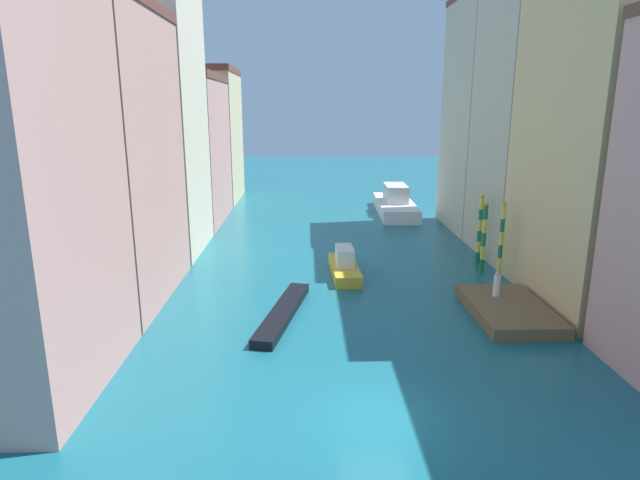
{
  "coord_description": "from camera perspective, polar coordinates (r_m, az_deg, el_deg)",
  "views": [
    {
      "loc": [
        -2.41,
        -16.48,
        10.59
      ],
      "look_at": [
        -1.46,
        19.59,
        1.5
      ],
      "focal_mm": 29.75,
      "sensor_mm": 36.0,
      "label": 1
    }
  ],
  "objects": [
    {
      "name": "mooring_pole_1",
      "position": [
        35.99,
        17.21,
        0.36
      ],
      "size": [
        0.31,
        0.31,
        4.72
      ],
      "color": "#197247",
      "rests_on": "ground"
    },
    {
      "name": "building_right_2",
      "position": [
        40.9,
        22.63,
        11.84
      ],
      "size": [
        7.56,
        8.41,
        19.38
      ],
      "color": "#BCB299",
      "rests_on": "ground"
    },
    {
      "name": "person_on_dock",
      "position": [
        30.2,
        18.49,
        -4.53
      ],
      "size": [
        0.36,
        0.36,
        1.43
      ],
      "color": "white",
      "rests_on": "waterfront_dock"
    },
    {
      "name": "vaporetto_white",
      "position": [
        54.78,
        8.09,
        3.88
      ],
      "size": [
        3.95,
        11.67,
        2.92
      ],
      "color": "white",
      "rests_on": "ground"
    },
    {
      "name": "building_right_3",
      "position": [
        49.04,
        18.49,
        12.58
      ],
      "size": [
        7.56,
        9.17,
        19.69
      ],
      "color": "#BCB299",
      "rests_on": "ground"
    },
    {
      "name": "ground_plane",
      "position": [
        42.4,
        1.8,
        -0.33
      ],
      "size": [
        154.0,
        154.0,
        0.0
      ],
      "primitive_type": "plane",
      "color": "#196070"
    },
    {
      "name": "mooring_pole_0",
      "position": [
        33.99,
        18.89,
        -0.23
      ],
      "size": [
        0.28,
        0.28,
        5.12
      ],
      "color": "#197247",
      "rests_on": "ground"
    },
    {
      "name": "motorboat_0",
      "position": [
        34.3,
        2.66,
        -2.77
      ],
      "size": [
        1.84,
        5.75,
        1.87
      ],
      "color": "gold",
      "rests_on": "ground"
    },
    {
      "name": "building_left_3",
      "position": [
        51.58,
        -14.67,
        9.45
      ],
      "size": [
        7.56,
        12.16,
        13.53
      ],
      "color": "tan",
      "rests_on": "ground"
    },
    {
      "name": "building_left_1",
      "position": [
        31.45,
        -23.34,
        8.25
      ],
      "size": [
        7.56,
        11.05,
        15.94
      ],
      "color": "tan",
      "rests_on": "ground"
    },
    {
      "name": "building_left_4",
      "position": [
        63.15,
        -12.29,
        10.97
      ],
      "size": [
        7.56,
        10.95,
        14.86
      ],
      "color": "beige",
      "rests_on": "ground"
    },
    {
      "name": "waterfront_dock",
      "position": [
        29.51,
        19.6,
        -7.09
      ],
      "size": [
        3.78,
        6.51,
        0.64
      ],
      "color": "brown",
      "rests_on": "ground"
    },
    {
      "name": "building_left_2",
      "position": [
        41.08,
        -18.4,
        13.54
      ],
      "size": [
        7.56,
        9.04,
        21.3
      ],
      "color": "beige",
      "rests_on": "ground"
    },
    {
      "name": "gondola_black",
      "position": [
        27.79,
        -4.01,
        -7.78
      ],
      "size": [
        2.74,
        8.17,
        0.46
      ],
      "color": "black",
      "rests_on": "ground"
    },
    {
      "name": "mooring_pole_2",
      "position": [
        38.17,
        16.81,
        1.25
      ],
      "size": [
        0.33,
        0.33,
        4.85
      ],
      "color": "#197247",
      "rests_on": "ground"
    },
    {
      "name": "building_right_1",
      "position": [
        32.47,
        29.22,
        9.06
      ],
      "size": [
        7.56,
        10.7,
        17.41
      ],
      "color": "#DBB77A",
      "rests_on": "ground"
    }
  ]
}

